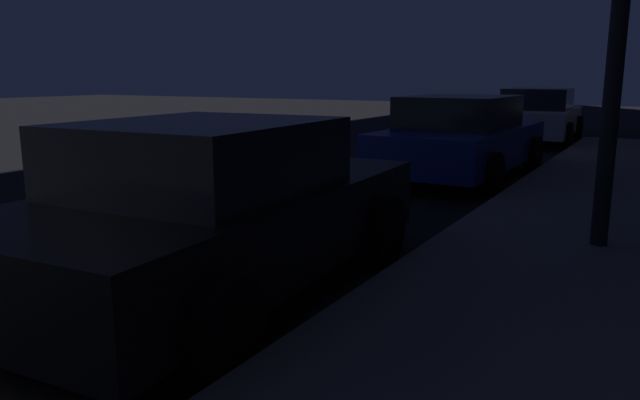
{
  "coord_description": "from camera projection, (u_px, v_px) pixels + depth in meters",
  "views": [
    {
      "loc": [
        6.01,
        0.11,
        1.78
      ],
      "look_at": [
        4.19,
        3.29,
        1.03
      ],
      "focal_mm": 34.44,
      "sensor_mm": 36.0,
      "label": 1
    }
  ],
  "objects": [
    {
      "name": "car_blue",
      "position": [
        461.0,
        138.0,
        10.66
      ],
      "size": [
        2.16,
        4.46,
        1.43
      ],
      "color": "navy",
      "rests_on": "ground"
    },
    {
      "name": "car_white",
      "position": [
        537.0,
        116.0,
        16.41
      ],
      "size": [
        2.19,
        4.35,
        1.43
      ],
      "color": "silver",
      "rests_on": "ground"
    },
    {
      "name": "car_black",
      "position": [
        216.0,
        210.0,
        4.99
      ],
      "size": [
        2.27,
        4.28,
        1.43
      ],
      "color": "black",
      "rests_on": "ground"
    }
  ]
}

